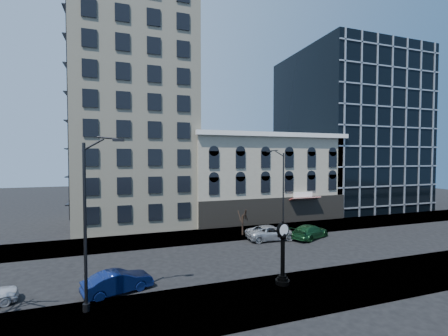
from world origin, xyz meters
name	(u,v)px	position (x,y,z in m)	size (l,w,h in m)	color
ground	(217,259)	(0.00, 0.00, 0.00)	(160.00, 160.00, 0.00)	black
sidewalk_far	(196,236)	(0.00, 8.00, 0.06)	(160.00, 6.00, 0.12)	gray
sidewalk_near	(254,299)	(0.00, -8.00, 0.06)	(160.00, 6.00, 0.12)	gray
cream_tower	(135,84)	(-6.11, 18.88, 19.32)	(15.90, 15.40, 42.50)	beige
victorian_row	(261,178)	(12.00, 15.89, 6.00)	(22.60, 11.19, 12.50)	#A79F8A
glass_office	(346,131)	(32.00, 20.91, 14.00)	(20.00, 20.15, 28.00)	black
street_clock	(283,255)	(2.78, -6.68, 2.17)	(1.03, 1.03, 4.54)	black
street_lamp_near	(98,177)	(-9.22, -6.47, 7.95)	(2.68, 0.69, 10.37)	black
street_lamp_far	(278,169)	(9.79, 6.81, 7.71)	(2.61, 0.47, 10.06)	black
bare_tree_far	(243,211)	(5.19, 6.71, 2.89)	(2.15, 2.15, 3.68)	black
car_near_b	(118,282)	(-8.26, -4.14, 0.74)	(1.57, 4.51, 1.49)	#0C194C
car_far_a	(271,233)	(7.59, 4.22, 0.78)	(2.60, 5.65, 1.57)	#A5A8AD
car_far_b	(310,232)	(11.95, 3.31, 0.77)	(2.16, 5.31, 1.54)	#143F1E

